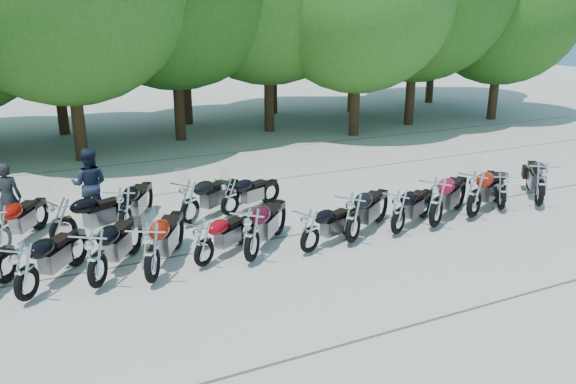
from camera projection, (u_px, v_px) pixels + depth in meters
name	position (u px, v px, depth m)	size (l,w,h in m)	color
ground	(318.00, 260.00, 11.96)	(90.00, 90.00, 0.00)	#AAA499
tree_8	(503.00, 4.00, 26.40)	(7.53, 7.53, 9.25)	#3A2614
tree_11	(49.00, 2.00, 22.91)	(7.56, 7.56, 9.28)	#3A2614
motorcycle_1	(25.00, 270.00, 10.01)	(0.69, 2.28, 1.29)	black
motorcycle_2	(96.00, 257.00, 10.47)	(0.73, 2.41, 1.36)	black
motorcycle_3	(151.00, 251.00, 10.67)	(0.76, 2.49, 1.40)	maroon
motorcycle_4	(204.00, 242.00, 11.41)	(0.62, 2.05, 1.16)	#990511
motorcycle_5	(252.00, 233.00, 11.59)	(0.74, 2.42, 1.37)	#3F0818
motorcycle_6	(310.00, 230.00, 12.07)	(0.62, 2.04, 1.15)	black
motorcycle_7	(353.00, 217.00, 12.55)	(0.74, 2.43, 1.37)	black
motorcycle_8	(399.00, 211.00, 13.08)	(0.67, 2.19, 1.24)	black
motorcycle_9	(437.00, 201.00, 13.45)	(0.78, 2.57, 1.45)	maroon
motorcycle_10	(475.00, 193.00, 14.10)	(0.77, 2.53, 1.43)	#981305
motorcycle_11	(502.00, 191.00, 14.72)	(0.64, 2.09, 1.18)	black
motorcycle_12	(541.00, 183.00, 14.92)	(0.78, 2.55, 1.44)	black
motorcycle_13	(0.00, 229.00, 11.94)	(0.70, 2.29, 1.29)	#9A0D05
motorcycle_14	(62.00, 220.00, 12.42)	(0.70, 2.31, 1.31)	black
motorcycle_15	(124.00, 210.00, 13.03)	(0.73, 2.39, 1.35)	black
motorcycle_16	(189.00, 201.00, 13.67)	(0.71, 2.32, 1.31)	black
motorcycle_17	(230.00, 196.00, 14.31)	(0.62, 2.05, 1.16)	black
rider_0	(8.00, 198.00, 13.30)	(0.62, 0.41, 1.71)	black
rider_1	(90.00, 184.00, 14.08)	(0.90, 0.70, 1.86)	#1A2236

